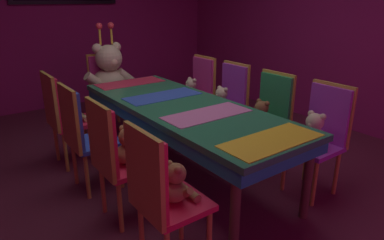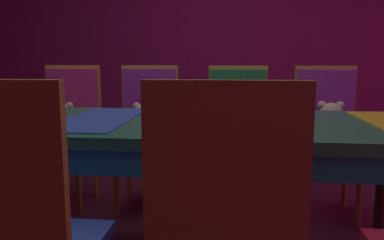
{
  "view_description": "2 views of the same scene",
  "coord_description": "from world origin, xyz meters",
  "px_view_note": "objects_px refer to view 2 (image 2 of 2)",
  "views": [
    {
      "loc": [
        -1.75,
        -2.52,
        1.67
      ],
      "look_at": [
        -0.11,
        -0.29,
        0.69
      ],
      "focal_mm": 32.37,
      "sensor_mm": 36.0,
      "label": 1
    },
    {
      "loc": [
        -1.86,
        -0.3,
        1.04
      ],
      "look_at": [
        -0.0,
        -0.1,
        0.74
      ],
      "focal_mm": 37.12,
      "sensor_mm": 36.0,
      "label": 2
    }
  ],
  "objects_px": {
    "chair_left_1": "(225,222)",
    "teddy_right_1": "(238,129)",
    "chair_right_3": "(71,119)",
    "chair_left_2": "(10,217)",
    "teddy_left_1": "(226,206)",
    "chair_right_1": "(237,123)",
    "chair_right_0": "(326,124)",
    "teddy_right_2": "(144,126)",
    "chair_right_2": "(148,121)",
    "banquet_table": "(172,138)",
    "teddy_right_0": "(331,129)",
    "teddy_right_3": "(62,125)"
  },
  "relations": [
    {
      "from": "chair_left_1",
      "to": "teddy_right_1",
      "type": "xyz_separation_m",
      "value": [
        1.55,
        -0.05,
        -0.02
      ]
    },
    {
      "from": "chair_right_3",
      "to": "chair_left_2",
      "type": "bearing_deg",
      "value": 17.89
    },
    {
      "from": "teddy_left_1",
      "to": "chair_left_2",
      "type": "distance_m",
      "value": 0.62
    },
    {
      "from": "chair_right_1",
      "to": "chair_left_2",
      "type": "bearing_deg",
      "value": -20.49
    },
    {
      "from": "chair_left_1",
      "to": "teddy_left_1",
      "type": "relative_size",
      "value": 3.11
    },
    {
      "from": "chair_right_0",
      "to": "teddy_right_2",
      "type": "height_order",
      "value": "chair_right_0"
    },
    {
      "from": "chair_right_2",
      "to": "chair_left_1",
      "type": "bearing_deg",
      "value": 18.83
    },
    {
      "from": "teddy_right_1",
      "to": "chair_right_3",
      "type": "relative_size",
      "value": 0.3
    },
    {
      "from": "banquet_table",
      "to": "chair_left_2",
      "type": "relative_size",
      "value": 2.56
    },
    {
      "from": "banquet_table",
      "to": "chair_right_0",
      "type": "height_order",
      "value": "chair_right_0"
    },
    {
      "from": "chair_right_0",
      "to": "teddy_right_0",
      "type": "relative_size",
      "value": 3.05
    },
    {
      "from": "teddy_right_2",
      "to": "teddy_left_1",
      "type": "bearing_deg",
      "value": 22.27
    },
    {
      "from": "chair_left_1",
      "to": "teddy_right_2",
      "type": "distance_m",
      "value": 1.68
    },
    {
      "from": "chair_left_1",
      "to": "teddy_right_2",
      "type": "bearing_deg",
      "value": 20.41
    },
    {
      "from": "chair_right_0",
      "to": "chair_left_2",
      "type": "bearing_deg",
      "value": -35.47
    },
    {
      "from": "banquet_table",
      "to": "teddy_left_1",
      "type": "height_order",
      "value": "teddy_left_1"
    },
    {
      "from": "teddy_left_1",
      "to": "teddy_right_1",
      "type": "height_order",
      "value": "teddy_left_1"
    },
    {
      "from": "chair_right_0",
      "to": "teddy_right_3",
      "type": "xyz_separation_m",
      "value": [
        -0.13,
        1.8,
        -0.02
      ]
    },
    {
      "from": "chair_right_1",
      "to": "chair_right_2",
      "type": "height_order",
      "value": "same"
    },
    {
      "from": "chair_left_1",
      "to": "teddy_right_3",
      "type": "distance_m",
      "value": 1.96
    },
    {
      "from": "chair_right_2",
      "to": "banquet_table",
      "type": "bearing_deg",
      "value": 19.39
    },
    {
      "from": "chair_left_1",
      "to": "teddy_right_1",
      "type": "distance_m",
      "value": 1.55
    },
    {
      "from": "teddy_right_0",
      "to": "teddy_right_1",
      "type": "bearing_deg",
      "value": -88.77
    },
    {
      "from": "chair_right_1",
      "to": "teddy_right_3",
      "type": "relative_size",
      "value": 3.35
    },
    {
      "from": "chair_left_1",
      "to": "chair_right_1",
      "type": "bearing_deg",
      "value": -1.53
    },
    {
      "from": "chair_left_2",
      "to": "chair_right_0",
      "type": "relative_size",
      "value": 1.0
    },
    {
      "from": "teddy_right_1",
      "to": "chair_left_1",
      "type": "bearing_deg",
      "value": -1.67
    },
    {
      "from": "teddy_left_1",
      "to": "chair_right_2",
      "type": "xyz_separation_m",
      "value": [
        1.58,
        0.59,
        0.01
      ]
    },
    {
      "from": "teddy_left_1",
      "to": "chair_left_2",
      "type": "xyz_separation_m",
      "value": [
        -0.17,
        0.6,
        0.01
      ]
    },
    {
      "from": "chair_right_0",
      "to": "chair_right_3",
      "type": "distance_m",
      "value": 1.8
    },
    {
      "from": "chair_left_2",
      "to": "chair_right_1",
      "type": "relative_size",
      "value": 1.0
    },
    {
      "from": "teddy_left_1",
      "to": "chair_right_2",
      "type": "relative_size",
      "value": 0.32
    },
    {
      "from": "chair_left_2",
      "to": "teddy_right_3",
      "type": "height_order",
      "value": "chair_left_2"
    },
    {
      "from": "teddy_right_0",
      "to": "chair_left_2",
      "type": "bearing_deg",
      "value": -37.87
    },
    {
      "from": "banquet_table",
      "to": "teddy_right_3",
      "type": "bearing_deg",
      "value": 50.38
    },
    {
      "from": "chair_right_2",
      "to": "teddy_right_2",
      "type": "height_order",
      "value": "chair_right_2"
    },
    {
      "from": "teddy_left_1",
      "to": "teddy_right_3",
      "type": "bearing_deg",
      "value": 39.1
    },
    {
      "from": "banquet_table",
      "to": "chair_left_1",
      "type": "bearing_deg",
      "value": -161.76
    },
    {
      "from": "chair_right_2",
      "to": "teddy_left_1",
      "type": "bearing_deg",
      "value": 20.42
    },
    {
      "from": "teddy_left_1",
      "to": "chair_left_2",
      "type": "relative_size",
      "value": 0.32
    },
    {
      "from": "chair_left_1",
      "to": "chair_right_1",
      "type": "relative_size",
      "value": 1.0
    },
    {
      "from": "chair_right_2",
      "to": "teddy_right_0",
      "type": "bearing_deg",
      "value": 82.55
    },
    {
      "from": "chair_left_2",
      "to": "chair_right_1",
      "type": "bearing_deg",
      "value": -20.49
    },
    {
      "from": "chair_right_0",
      "to": "teddy_right_1",
      "type": "bearing_deg",
      "value": -75.09
    },
    {
      "from": "chair_right_0",
      "to": "teddy_right_3",
      "type": "distance_m",
      "value": 1.8
    },
    {
      "from": "chair_right_1",
      "to": "chair_right_3",
      "type": "relative_size",
      "value": 1.0
    },
    {
      "from": "chair_right_0",
      "to": "chair_right_3",
      "type": "bearing_deg",
      "value": -90.35
    },
    {
      "from": "teddy_right_1",
      "to": "chair_right_3",
      "type": "bearing_deg",
      "value": -97.97
    },
    {
      "from": "teddy_right_0",
      "to": "chair_right_2",
      "type": "relative_size",
      "value": 0.33
    },
    {
      "from": "teddy_right_1",
      "to": "teddy_right_3",
      "type": "bearing_deg",
      "value": -91.22
    }
  ]
}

